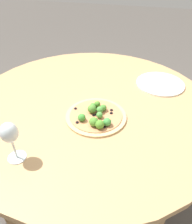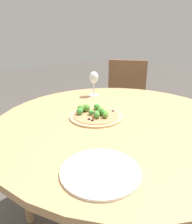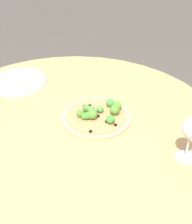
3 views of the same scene
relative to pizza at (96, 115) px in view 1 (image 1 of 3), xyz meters
The scene contains 5 objects.
ground_plane 0.80m from the pizza, 152.68° to the right, with size 12.00×12.00×0.00m, color #4C4742.
dining_table 0.15m from the pizza, 152.68° to the right, with size 1.30×1.30×0.78m.
pizza is the anchor object (origin of this frame).
wine_glass 0.41m from the pizza, 37.08° to the right, with size 0.07×0.07×0.17m.
plate_near 0.49m from the pizza, 143.86° to the left, with size 0.28×0.28×0.01m.
Camera 1 is at (0.90, 0.26, 1.44)m, focal length 35.00 mm.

